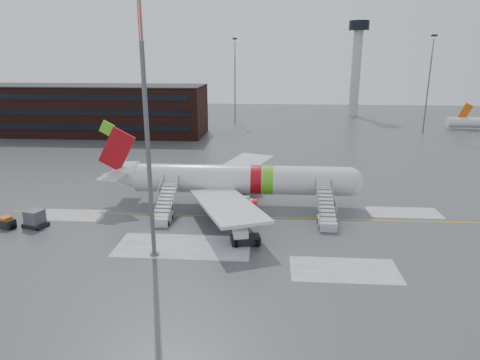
# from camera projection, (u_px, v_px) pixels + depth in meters

# --- Properties ---
(ground) EXTENTS (260.00, 260.00, 0.00)m
(ground) POSITION_uv_depth(u_px,v_px,m) (246.00, 214.00, 53.88)
(ground) COLOR #494C4F
(ground) RESTS_ON ground
(airliner) EXTENTS (35.03, 32.97, 11.18)m
(airliner) POSITION_uv_depth(u_px,v_px,m) (234.00, 180.00, 56.49)
(airliner) COLOR silver
(airliner) RESTS_ON ground
(airstair_fwd) EXTENTS (2.05, 7.70, 3.48)m
(airstair_fwd) POSITION_uv_depth(u_px,v_px,m) (326.00, 217.00, 50.08)
(airstair_fwd) COLOR #B0B3B7
(airstair_fwd) RESTS_ON ground
(airstair_aft) EXTENTS (2.05, 7.70, 3.48)m
(airstair_aft) POSITION_uv_depth(u_px,v_px,m) (164.00, 212.00, 51.44)
(airstair_aft) COLOR #B9BBC0
(airstair_aft) RESTS_ON ground
(pushback_tug) EXTENTS (3.34, 2.76, 1.76)m
(pushback_tug) POSITION_uv_depth(u_px,v_px,m) (244.00, 237.00, 45.09)
(pushback_tug) COLOR black
(pushback_tug) RESTS_ON ground
(uld_container) EXTENTS (2.92, 2.46, 2.04)m
(uld_container) POSITION_uv_depth(u_px,v_px,m) (35.00, 219.00, 49.61)
(uld_container) COLOR black
(uld_container) RESTS_ON ground
(baggage_tractor) EXTENTS (2.73, 1.85, 1.34)m
(baggage_tractor) POSITION_uv_depth(u_px,v_px,m) (6.00, 223.00, 49.45)
(baggage_tractor) COLOR black
(baggage_tractor) RESTS_ON ground
(light_mast_near) EXTENTS (1.20, 1.20, 25.78)m
(light_mast_near) POSITION_uv_depth(u_px,v_px,m) (146.00, 122.00, 39.12)
(light_mast_near) COLOR #595B60
(light_mast_near) RESTS_ON ground
(terminal_building) EXTENTS (62.00, 16.11, 12.30)m
(terminal_building) POSITION_uv_depth(u_px,v_px,m) (82.00, 110.00, 107.99)
(terminal_building) COLOR #3F1E16
(terminal_building) RESTS_ON ground
(control_tower) EXTENTS (6.40, 6.40, 30.00)m
(control_tower) POSITION_uv_depth(u_px,v_px,m) (357.00, 58.00, 137.55)
(control_tower) COLOR #B2B5BA
(control_tower) RESTS_ON ground
(light_mast_far_ne) EXTENTS (1.20, 1.20, 24.25)m
(light_mast_far_ne) POSITION_uv_depth(u_px,v_px,m) (429.00, 78.00, 106.47)
(light_mast_far_ne) COLOR #595B60
(light_mast_far_ne) RESTS_ON ground
(light_mast_far_n) EXTENTS (1.20, 1.20, 24.25)m
(light_mast_far_n) POSITION_uv_depth(u_px,v_px,m) (235.00, 75.00, 125.31)
(light_mast_far_n) COLOR #595B60
(light_mast_far_n) RESTS_ON ground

